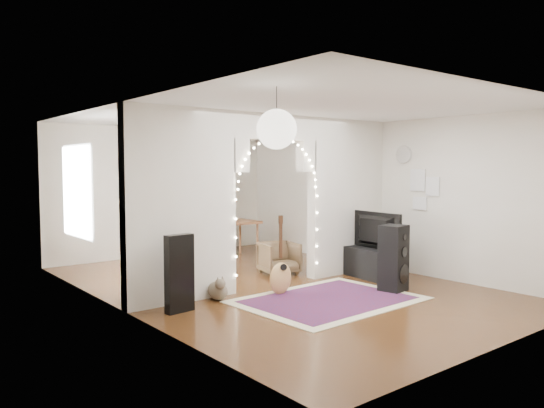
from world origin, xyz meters
TOP-DOWN VIEW (x-y plane):
  - floor at (0.00, 0.00)m, footprint 7.50×7.50m
  - ceiling at (0.00, 0.00)m, footprint 5.00×7.50m
  - wall_back at (0.00, 3.75)m, footprint 5.00×0.02m
  - wall_front at (0.00, -3.75)m, footprint 5.00×0.02m
  - wall_left at (-2.50, 0.00)m, footprint 0.02×7.50m
  - wall_right at (2.50, 0.00)m, footprint 0.02×7.50m
  - divider_wall at (0.00, 0.00)m, footprint 5.00×0.20m
  - fairy_lights at (0.00, -0.13)m, footprint 1.64×0.04m
  - window at (-2.47, 1.80)m, footprint 0.04×1.20m
  - wall_clock at (2.48, -0.60)m, footprint 0.03×0.31m
  - picture_frames at (2.48, -1.00)m, footprint 0.02×0.50m
  - paper_lantern at (-1.90, -2.40)m, footprint 0.40×0.40m
  - ceiling_fan at (0.00, 2.00)m, footprint 1.10×1.10m
  - area_rug at (-0.01, -1.24)m, footprint 2.52×1.93m
  - guitar_case at (-1.94, -0.47)m, footprint 0.40×0.17m
  - acoustic_guitar at (-0.32, -0.55)m, footprint 0.42×0.26m
  - tabby_cat at (-1.23, -0.27)m, footprint 0.35×0.55m
  - floor_speaker at (1.16, -1.45)m, footprint 0.45×0.41m
  - media_console at (1.61, -0.64)m, footprint 0.51×1.04m
  - tv at (1.61, -0.64)m, footprint 0.26×1.08m
  - bookcase at (0.23, 3.50)m, footprint 1.61×1.01m
  - dining_table at (0.87, 2.59)m, footprint 1.21×0.82m
  - flower_vase at (0.87, 2.59)m, footprint 0.19×0.19m
  - dining_chair_left at (0.60, 0.61)m, footprint 0.74×0.75m
  - dining_chair_right at (-0.51, 2.19)m, footprint 0.55×0.56m

SIDE VIEW (x-z plane):
  - floor at x=0.00m, z-range 0.00..0.00m
  - area_rug at x=-0.01m, z-range 0.00..0.02m
  - tabby_cat at x=-1.23m, z-range -0.03..0.33m
  - dining_chair_right at x=-0.51m, z-range 0.00..0.42m
  - media_console at x=1.61m, z-range 0.00..0.50m
  - dining_chair_left at x=0.60m, z-range 0.00..0.57m
  - acoustic_guitar at x=-0.32m, z-range -0.06..0.93m
  - floor_speaker at x=1.16m, z-range 0.00..1.00m
  - guitar_case at x=-1.94m, z-range 0.00..1.01m
  - dining_table at x=0.87m, z-range 0.30..1.06m
  - tv at x=1.61m, z-range 0.50..1.12m
  - bookcase at x=0.23m, z-range 0.00..1.63m
  - flower_vase at x=0.87m, z-range 0.76..0.95m
  - wall_back at x=0.00m, z-range 0.00..2.70m
  - wall_front at x=0.00m, z-range 0.00..2.70m
  - wall_left at x=-2.50m, z-range 0.00..2.70m
  - wall_right at x=2.50m, z-range 0.00..2.70m
  - divider_wall at x=0.00m, z-range 0.07..2.77m
  - window at x=-2.47m, z-range 0.80..2.20m
  - picture_frames at x=2.48m, z-range 1.15..1.85m
  - fairy_lights at x=0.00m, z-range 0.75..2.35m
  - wall_clock at x=2.48m, z-range 1.95..2.25m
  - paper_lantern at x=-1.90m, z-range 2.05..2.45m
  - ceiling_fan at x=0.00m, z-range 2.25..2.55m
  - ceiling at x=0.00m, z-range 2.69..2.71m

